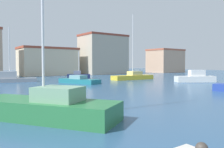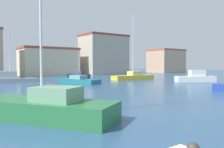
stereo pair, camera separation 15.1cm
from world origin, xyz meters
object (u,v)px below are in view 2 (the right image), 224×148
object	(u,v)px
motorboat_white_near_pier	(196,78)
motorboat_teal_outer_mooring	(79,80)
sailboat_navy_distant_north	(79,76)
sailboat_green_far_left	(44,107)
sailboat_grey_center_channel	(9,78)
sailboat_yellow_far_right	(133,76)

from	to	relation	value
motorboat_white_near_pier	motorboat_teal_outer_mooring	world-z (taller)	motorboat_white_near_pier
sailboat_navy_distant_north	sailboat_green_far_left	distance (m)	29.95
motorboat_teal_outer_mooring	sailboat_green_far_left	size ratio (longest dim) A/B	0.60
sailboat_navy_distant_north	motorboat_white_near_pier	xyz separation A→B (m)	(11.02, -16.21, 0.07)
motorboat_teal_outer_mooring	sailboat_green_far_left	distance (m)	20.84
sailboat_navy_distant_north	motorboat_teal_outer_mooring	distance (m)	9.13
sailboat_navy_distant_north	sailboat_grey_center_channel	bearing A→B (deg)	-178.35
sailboat_grey_center_channel	sailboat_green_far_left	bearing A→B (deg)	-97.93
sailboat_navy_distant_north	motorboat_white_near_pier	distance (m)	19.61
sailboat_grey_center_channel	motorboat_teal_outer_mooring	size ratio (longest dim) A/B	1.23
sailboat_grey_center_channel	motorboat_white_near_pier	bearing A→B (deg)	-34.87
sailboat_grey_center_channel	sailboat_navy_distant_north	bearing A→B (deg)	1.65
motorboat_teal_outer_mooring	sailboat_green_far_left	bearing A→B (deg)	-122.15
sailboat_navy_distant_north	sailboat_yellow_far_right	bearing A→B (deg)	-45.03
motorboat_white_near_pier	sailboat_green_far_left	size ratio (longest dim) A/B	0.54
sailboat_navy_distant_north	sailboat_grey_center_channel	size ratio (longest dim) A/B	0.61
motorboat_white_near_pier	sailboat_yellow_far_right	size ratio (longest dim) A/B	0.53
sailboat_navy_distant_north	motorboat_teal_outer_mooring	world-z (taller)	sailboat_navy_distant_north
motorboat_white_near_pier	sailboat_green_far_left	distance (m)	27.99
sailboat_navy_distant_north	sailboat_green_far_left	world-z (taller)	sailboat_green_far_left
motorboat_white_near_pier	motorboat_teal_outer_mooring	xyz separation A→B (m)	(-15.22, 8.11, -0.23)
motorboat_white_near_pier	sailboat_yellow_far_right	xyz separation A→B (m)	(-4.17, 9.35, -0.08)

